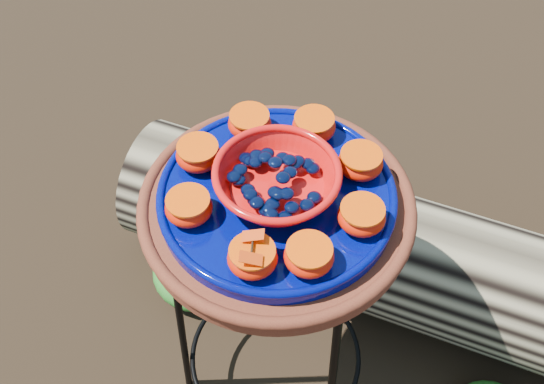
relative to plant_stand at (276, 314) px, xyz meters
The scene contains 18 objects.
ground 0.35m from the plant_stand, ahead, with size 60.00×60.00×0.00m, color black.
plant_stand is the anchor object (origin of this frame).
terracotta_saucer 0.37m from the plant_stand, ahead, with size 0.47×0.47×0.04m, color #531C13.
cobalt_plate 0.40m from the plant_stand, ahead, with size 0.40×0.40×0.03m, color #03003C.
red_bowl 0.44m from the plant_stand, ahead, with size 0.20×0.20×0.06m, color red, non-canonical shape.
glass_gems 0.48m from the plant_stand, ahead, with size 0.16×0.16×0.03m, color black, non-canonical shape.
orange_half_0 0.46m from the plant_stand, 76.50° to the right, with size 0.08×0.08×0.04m, color #BC1A00.
orange_half_1 0.46m from the plant_stand, 43.18° to the right, with size 0.08×0.08×0.04m, color #BC1A00.
orange_half_2 0.46m from the plant_stand, ahead, with size 0.08×0.08×0.04m, color #BC1A00.
orange_half_3 0.46m from the plant_stand, 46.82° to the left, with size 0.08×0.08×0.04m, color #BC1A00.
orange_half_4 0.46m from the plant_stand, 91.82° to the left, with size 0.08×0.08×0.04m, color #BC1A00.
orange_half_5 0.46m from the plant_stand, 136.82° to the left, with size 0.08×0.08×0.04m, color #BC1A00.
orange_half_6 0.46m from the plant_stand, behind, with size 0.08×0.08×0.04m, color #BC1A00.
orange_half_7 0.46m from the plant_stand, 133.18° to the right, with size 0.08×0.08×0.04m, color #BC1A00.
butterfly 0.49m from the plant_stand, 76.50° to the right, with size 0.08×0.05×0.01m, color red, non-canonical shape.
driftwood_log 0.54m from the plant_stand, 53.17° to the left, with size 1.78×0.47×0.33m, color black, non-canonical shape.
foliage_left 0.46m from the plant_stand, 153.61° to the left, with size 0.25×0.25×0.13m, color #25541E.
foliage_back 0.69m from the plant_stand, 105.02° to the left, with size 0.31×0.31×0.16m, color #25541E.
Camera 1 is at (0.33, -0.64, 1.66)m, focal length 45.00 mm.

